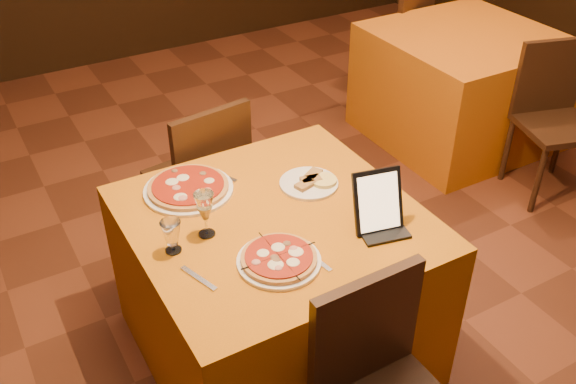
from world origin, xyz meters
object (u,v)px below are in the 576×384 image
pizza_far (188,188)px  wine_glass (205,214)px  chair_main_far (196,177)px  pizza_near (279,260)px  side_table (461,87)px  main_table (276,287)px  chair_side_near (558,126)px  water_glass (172,237)px  chair_side_far (391,39)px  tablet (378,201)px

pizza_far → wine_glass: (-0.05, -0.30, 0.08)m
chair_main_far → pizza_near: (-0.12, -1.09, 0.31)m
side_table → main_table: bearing=-151.7°
pizza_near → pizza_far: size_ratio=0.82×
wine_glass → chair_side_near: bearing=6.6°
side_table → water_glass: water_glass is taller
pizza_far → water_glass: water_glass is taller
water_glass → wine_glass: bearing=10.6°
chair_main_far → chair_side_near: 2.12m
main_table → pizza_near: 0.48m
main_table → pizza_near: (-0.12, -0.25, 0.39)m
side_table → chair_side_far: size_ratio=1.21×
wine_glass → tablet: bearing=-25.5°
chair_main_far → main_table: bearing=82.0°
chair_main_far → wine_glass: (-0.28, -0.81, 0.39)m
water_glass → main_table: bearing=0.2°
chair_side_near → pizza_near: chair_side_near is taller
side_table → pizza_near: (-2.17, -1.35, 0.39)m
pizza_near → pizza_far: bearing=100.3°
main_table → chair_main_far: (0.00, 0.84, 0.08)m
chair_side_far → wine_glass: (-2.33, -1.86, 0.39)m
pizza_near → water_glass: bearing=140.3°
main_table → side_table: 2.33m
chair_main_far → pizza_far: bearing=58.2°
water_glass → chair_side_near: bearing=6.8°
chair_main_far → tablet: tablet is taller
pizza_near → wine_glass: size_ratio=1.60×
side_table → chair_main_far: size_ratio=1.21×
side_table → chair_side_far: bearing=90.0°
chair_main_far → pizza_near: chair_main_far is taller
chair_main_far → water_glass: chair_main_far is taller
wine_glass → pizza_near: bearing=-60.6°
chair_main_far → chair_side_far: same height
side_table → chair_side_near: 0.81m
side_table → pizza_near: bearing=-148.0°
chair_side_near → wine_glass: size_ratio=4.79×
main_table → chair_side_near: bearing=8.2°
main_table → pizza_near: bearing=-115.6°
chair_main_far → chair_side_far: bearing=-160.9°
side_table → pizza_far: pizza_far is taller
chair_side_near → chair_main_far: bearing=-178.1°
side_table → pizza_far: (-2.28, -0.77, 0.39)m
chair_side_far → chair_main_far: bearing=9.8°
side_table → chair_side_near: bearing=-90.0°
side_table → chair_main_far: (-2.05, -0.26, 0.08)m
main_table → side_table: bearing=28.3°
wine_glass → tablet: (0.58, -0.28, 0.03)m
tablet → side_table: bearing=49.9°
wine_glass → main_table: bearing=-5.3°
tablet → chair_main_far: bearing=117.6°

